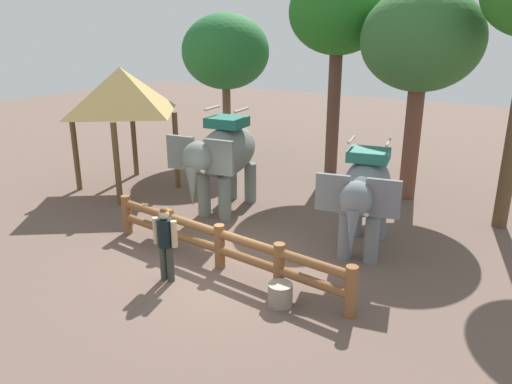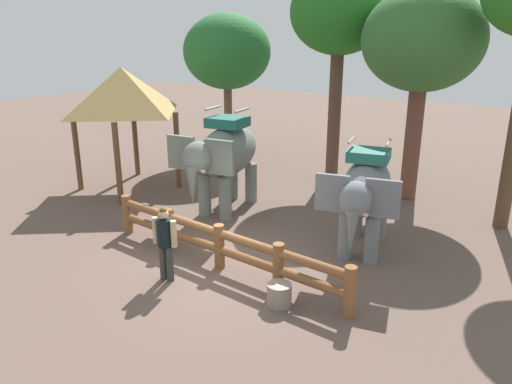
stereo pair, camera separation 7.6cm
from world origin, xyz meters
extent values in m
plane|color=brown|center=(0.00, 0.00, 0.00)|extent=(60.00, 60.00, 0.00)
cylinder|color=brown|center=(-3.29, 0.29, 0.53)|extent=(0.24, 0.24, 1.05)
cylinder|color=brown|center=(-1.65, 0.14, 0.53)|extent=(0.24, 0.24, 1.05)
cylinder|color=brown|center=(0.00, -0.01, 0.53)|extent=(0.24, 0.24, 1.05)
cylinder|color=brown|center=(1.65, -0.16, 0.53)|extent=(0.24, 0.24, 1.05)
cylinder|color=brown|center=(3.29, -0.31, 0.53)|extent=(0.24, 0.24, 1.05)
cylinder|color=brown|center=(0.00, -0.01, 0.45)|extent=(6.60, 0.79, 0.20)
cylinder|color=brown|center=(0.00, -0.01, 0.85)|extent=(6.60, 0.79, 0.20)
cylinder|color=slate|center=(-1.71, 2.53, 0.62)|extent=(0.37, 0.37, 1.24)
cylinder|color=slate|center=(-2.38, 2.45, 0.62)|extent=(0.37, 0.37, 1.24)
cylinder|color=slate|center=(-1.91, 4.19, 0.62)|extent=(0.37, 0.37, 1.24)
cylinder|color=slate|center=(-2.59, 4.11, 0.62)|extent=(0.37, 0.37, 1.24)
ellipsoid|color=slate|center=(-2.15, 3.32, 1.78)|extent=(1.58, 2.93, 1.45)
ellipsoid|color=slate|center=(-1.94, 1.68, 1.97)|extent=(0.90, 1.02, 0.88)
cube|color=slate|center=(-1.36, 1.87, 2.02)|extent=(0.84, 0.23, 0.93)
cube|color=slate|center=(-2.56, 1.72, 2.02)|extent=(0.84, 0.23, 0.93)
cone|color=slate|center=(-1.90, 1.36, 1.26)|extent=(0.33, 0.33, 1.14)
cone|color=beige|center=(-1.75, 1.47, 1.71)|extent=(0.38, 0.15, 0.16)
cone|color=beige|center=(-2.08, 1.43, 1.71)|extent=(0.38, 0.15, 0.16)
cube|color=#1B5E4F|center=(-2.15, 3.32, 2.65)|extent=(1.16, 1.05, 0.29)
cylinder|color=#A59E8C|center=(-1.68, 3.38, 3.03)|extent=(0.18, 0.84, 0.07)
cylinder|color=#A59E8C|center=(-2.62, 3.26, 3.03)|extent=(0.18, 0.84, 0.07)
cylinder|color=slate|center=(2.81, 2.13, 0.56)|extent=(0.34, 0.34, 1.12)
cylinder|color=slate|center=(2.21, 2.00, 0.56)|extent=(0.34, 0.34, 1.12)
cylinder|color=slate|center=(2.50, 3.60, 0.56)|extent=(0.34, 0.34, 1.12)
cylinder|color=slate|center=(1.90, 3.48, 0.56)|extent=(0.34, 0.34, 1.12)
ellipsoid|color=slate|center=(2.35, 2.80, 1.61)|extent=(1.61, 2.69, 1.30)
ellipsoid|color=slate|center=(2.66, 1.35, 1.77)|extent=(0.87, 0.97, 0.80)
cube|color=slate|center=(3.17, 1.56, 1.82)|extent=(0.75, 0.26, 0.84)
cube|color=slate|center=(2.11, 1.34, 1.82)|extent=(0.75, 0.26, 0.84)
cone|color=slate|center=(2.72, 1.06, 1.13)|extent=(0.30, 0.30, 1.02)
cone|color=beige|center=(2.85, 1.17, 1.54)|extent=(0.35, 0.16, 0.14)
cone|color=beige|center=(2.56, 1.11, 1.54)|extent=(0.35, 0.16, 0.14)
cube|color=#216354|center=(2.35, 2.80, 2.39)|extent=(1.10, 1.02, 0.26)
cylinder|color=#A59E8C|center=(2.77, 2.89, 2.72)|extent=(0.22, 0.75, 0.07)
cylinder|color=#A59E8C|center=(1.94, 2.71, 2.72)|extent=(0.22, 0.75, 0.07)
cylinder|color=#333731|center=(-0.52, -1.10, 0.40)|extent=(0.15, 0.15, 0.81)
cylinder|color=#333731|center=(-0.70, -1.12, 0.40)|extent=(0.15, 0.15, 0.81)
cylinder|color=black|center=(-0.61, -1.11, 1.12)|extent=(0.37, 0.37, 0.62)
cylinder|color=tan|center=(-0.38, -1.08, 1.13)|extent=(0.13, 0.13, 0.59)
cylinder|color=tan|center=(-0.84, -1.14, 1.13)|extent=(0.13, 0.13, 0.59)
sphere|color=tan|center=(-0.61, -1.11, 1.54)|extent=(0.22, 0.22, 0.22)
sphere|color=#593819|center=(-0.61, -1.11, 1.60)|extent=(0.17, 0.17, 0.17)
cylinder|color=brown|center=(-4.82, 4.07, 1.30)|extent=(0.18, 0.18, 2.60)
cylinder|color=brown|center=(-5.15, 1.74, 1.30)|extent=(0.18, 0.18, 2.60)
cylinder|color=brown|center=(-7.16, 4.40, 1.30)|extent=(0.18, 0.18, 2.60)
cylinder|color=brown|center=(-7.49, 2.07, 1.30)|extent=(0.18, 0.18, 2.60)
pyramid|color=tan|center=(-6.16, 3.07, 3.33)|extent=(3.60, 3.60, 1.47)
cylinder|color=brown|center=(2.15, 7.24, 1.97)|extent=(0.51, 0.51, 3.93)
ellipsoid|color=#31642E|center=(2.15, 7.24, 4.92)|extent=(3.59, 3.59, 3.05)
cylinder|color=brown|center=(-5.89, 8.48, 1.68)|extent=(0.34, 0.34, 3.37)
ellipsoid|color=#22652C|center=(-5.89, 8.48, 4.33)|extent=(3.51, 3.51, 2.99)
cylinder|color=brown|center=(-0.93, 8.10, 2.42)|extent=(0.45, 0.45, 4.84)
ellipsoid|color=#216A1F|center=(-0.93, 8.10, 5.75)|extent=(3.32, 3.32, 2.83)
cylinder|color=gray|center=(1.97, -0.67, 0.23)|extent=(0.49, 0.49, 0.46)
camera|label=1|loc=(6.23, -8.23, 5.26)|focal=34.73mm
camera|label=2|loc=(6.29, -8.19, 5.26)|focal=34.73mm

